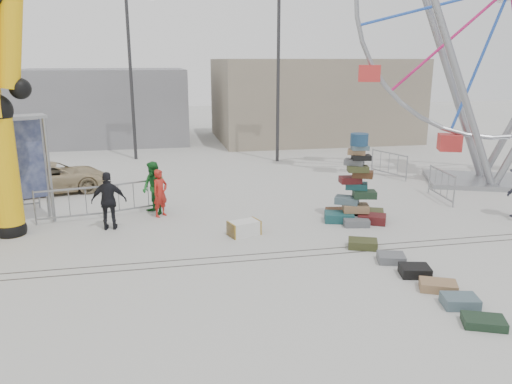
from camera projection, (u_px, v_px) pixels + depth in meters
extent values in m
plane|color=#9E9E99|center=(287.00, 267.00, 12.27)|extent=(90.00, 90.00, 0.00)
cube|color=#47443F|center=(281.00, 258.00, 12.83)|extent=(40.00, 0.04, 0.01)
cube|color=#47443F|center=(277.00, 252.00, 13.21)|extent=(40.00, 0.04, 0.01)
cube|color=gray|center=(312.00, 99.00, 31.92)|extent=(12.00, 8.00, 5.00)
cube|color=gray|center=(104.00, 105.00, 31.36)|extent=(10.00, 8.00, 4.40)
cylinder|color=#2D2D30|center=(278.00, 80.00, 24.13)|extent=(0.16, 0.16, 8.00)
cylinder|color=#2D2D30|center=(131.00, 80.00, 24.66)|extent=(0.16, 0.16, 8.00)
cube|color=#1C5054|center=(339.00, 217.00, 15.72)|extent=(1.04, 0.85, 0.29)
cube|color=#541618|center=(372.00, 219.00, 15.59)|extent=(1.02, 0.91, 0.27)
cube|color=#4E2E19|center=(339.00, 212.00, 16.26)|extent=(0.85, 0.64, 0.25)
cube|color=#3E4321|center=(370.00, 213.00, 16.13)|extent=(0.97, 0.84, 0.27)
cube|color=slate|center=(356.00, 222.00, 15.34)|extent=(0.85, 0.65, 0.23)
cube|color=black|center=(354.00, 211.00, 16.41)|extent=(0.89, 0.78, 0.25)
cube|color=#9A744E|center=(356.00, 208.00, 15.74)|extent=(0.90, 0.72, 0.25)
cube|color=slate|center=(347.00, 200.00, 15.75)|extent=(0.87, 0.79, 0.23)
cube|color=#1C3221|center=(364.00, 194.00, 15.57)|extent=(0.79, 0.61, 0.23)
cube|color=#1C5054|center=(356.00, 186.00, 15.73)|extent=(0.80, 0.68, 0.20)
cube|color=#541618|center=(350.00, 180.00, 15.65)|extent=(0.69, 0.51, 0.20)
cube|color=#4E2E19|center=(363.00, 174.00, 15.50)|extent=(0.75, 0.67, 0.20)
cube|color=#3E4321|center=(358.00, 169.00, 15.36)|extent=(0.71, 0.56, 0.18)
cube|color=slate|center=(354.00, 162.00, 15.47)|extent=(0.71, 0.65, 0.18)
cube|color=black|center=(361.00, 157.00, 15.32)|extent=(0.63, 0.49, 0.16)
cube|color=#9A744E|center=(357.00, 152.00, 15.35)|extent=(0.64, 0.55, 0.16)
cube|color=slate|center=(360.00, 148.00, 15.21)|extent=(0.57, 0.42, 0.14)
cylinder|color=navy|center=(359.00, 139.00, 15.19)|extent=(0.54, 0.54, 0.36)
sphere|color=black|center=(11.00, 229.00, 14.53)|extent=(0.86, 0.86, 0.86)
cylinder|color=yellow|center=(4.00, 174.00, 14.11)|extent=(0.79, 0.79, 3.61)
cylinder|color=yellow|center=(10.00, 42.00, 13.39)|extent=(1.02, 0.75, 2.54)
sphere|color=black|center=(20.00, 89.00, 13.75)|extent=(0.59, 0.59, 0.59)
cube|color=gray|center=(487.00, 181.00, 20.61)|extent=(5.47, 4.40, 0.19)
cylinder|color=gray|center=(462.00, 91.00, 19.10)|extent=(3.18, 1.48, 7.71)
cylinder|color=gray|center=(453.00, 88.00, 20.73)|extent=(3.18, 1.48, 7.71)
cube|color=red|center=(491.00, 149.00, 20.27)|extent=(1.11, 1.11, 0.67)
cylinder|color=gray|center=(47.00, 169.00, 15.62)|extent=(0.11, 0.11, 3.30)
cube|color=navy|center=(7.00, 162.00, 14.94)|extent=(1.95, 0.81, 2.42)
cube|color=silver|center=(244.00, 228.00, 14.50)|extent=(1.00, 0.76, 0.41)
cube|color=#3E4321|center=(363.00, 244.00, 13.53)|extent=(0.91, 0.78, 0.23)
cube|color=slate|center=(391.00, 258.00, 12.59)|extent=(0.80, 0.73, 0.21)
cube|color=black|center=(415.00, 271.00, 11.78)|extent=(0.79, 0.69, 0.24)
cube|color=#9A744E|center=(438.00, 286.00, 11.03)|extent=(0.92, 0.78, 0.21)
cube|color=slate|center=(460.00, 301.00, 10.30)|extent=(0.81, 0.67, 0.23)
cube|color=#1C3221|center=(484.00, 322.00, 9.55)|extent=(0.91, 0.77, 0.18)
imported|color=#AE2118|center=(160.00, 193.00, 16.11)|extent=(0.67, 0.65, 1.56)
imported|color=#196725|center=(154.00, 188.00, 16.33)|extent=(1.02, 1.07, 1.75)
imported|color=black|center=(109.00, 201.00, 14.83)|extent=(1.06, 0.49, 1.76)
imported|color=tan|center=(53.00, 177.00, 19.15)|extent=(4.48, 2.72, 1.16)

